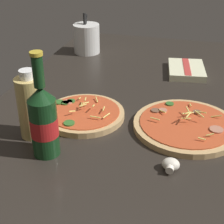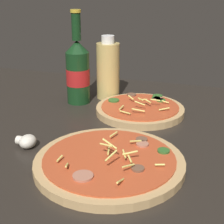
# 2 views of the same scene
# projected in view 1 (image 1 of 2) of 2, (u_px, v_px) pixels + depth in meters

# --- Properties ---
(counter_slab) EXTENTS (1.60, 0.90, 0.03)m
(counter_slab) POSITION_uv_depth(u_px,v_px,m) (135.00, 123.00, 0.99)
(counter_slab) COLOR #28231E
(counter_slab) RESTS_ON ground
(pizza_near) EXTENTS (0.29, 0.29, 0.05)m
(pizza_near) POSITION_uv_depth(u_px,v_px,m) (186.00, 125.00, 0.94)
(pizza_near) COLOR tan
(pizza_near) RESTS_ON counter_slab
(pizza_far) EXTENTS (0.23, 0.23, 0.04)m
(pizza_far) POSITION_uv_depth(u_px,v_px,m) (84.00, 114.00, 0.99)
(pizza_far) COLOR tan
(pizza_far) RESTS_ON counter_slab
(beer_bottle) EXTENTS (0.07, 0.07, 0.26)m
(beer_bottle) POSITION_uv_depth(u_px,v_px,m) (44.00, 120.00, 0.80)
(beer_bottle) COLOR #143819
(beer_bottle) RESTS_ON counter_slab
(oil_bottle) EXTENTS (0.07, 0.07, 0.18)m
(oil_bottle) POSITION_uv_depth(u_px,v_px,m) (31.00, 107.00, 0.87)
(oil_bottle) COLOR #D6B766
(oil_bottle) RESTS_ON counter_slab
(mushroom_left) EXTENTS (0.04, 0.04, 0.03)m
(mushroom_left) POSITION_uv_depth(u_px,v_px,m) (171.00, 165.00, 0.78)
(mushroom_left) COLOR white
(mushroom_left) RESTS_ON counter_slab
(utensil_crock) EXTENTS (0.11, 0.11, 0.17)m
(utensil_crock) POSITION_uv_depth(u_px,v_px,m) (87.00, 38.00, 1.46)
(utensil_crock) COLOR silver
(utensil_crock) RESTS_ON counter_slab
(dish_towel) EXTENTS (0.20, 0.15, 0.03)m
(dish_towel) POSITION_uv_depth(u_px,v_px,m) (186.00, 70.00, 1.28)
(dish_towel) COLOR beige
(dish_towel) RESTS_ON counter_slab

